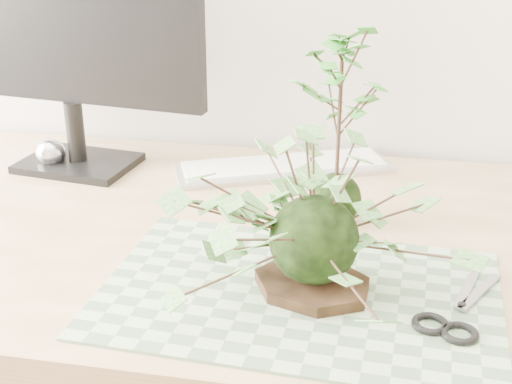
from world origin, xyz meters
TOP-DOWN VIEW (x-y plane):
  - desk at (0.05, 1.23)m, footprint 1.60×0.70m
  - cutting_mat at (0.07, 1.06)m, footprint 0.50×0.35m
  - stone_dish at (0.08, 1.07)m, footprint 0.19×0.19m
  - ivy_kokedama at (0.08, 1.07)m, footprint 0.39×0.39m
  - maple_kokedama at (0.09, 1.28)m, footprint 0.22×0.22m
  - keyboard at (-0.02, 1.47)m, footprint 0.39×0.25m
  - monitor at (-0.38, 1.43)m, footprint 0.49×0.17m
  - foil_ball at (-0.43, 1.41)m, footprint 0.05×0.05m
  - scissors at (0.26, 1.03)m, footprint 0.09×0.18m

SIDE VIEW (x-z plane):
  - desk at x=0.05m, z-range 0.28..1.02m
  - cutting_mat at x=0.07m, z-range 0.74..0.74m
  - keyboard at x=-0.02m, z-range 0.74..0.75m
  - scissors at x=0.26m, z-range 0.74..0.75m
  - stone_dish at x=0.08m, z-range 0.74..0.76m
  - foil_ball at x=-0.43m, z-range 0.74..0.79m
  - ivy_kokedama at x=0.08m, z-range 0.76..0.97m
  - maple_kokedama at x=0.09m, z-range 0.80..1.12m
  - monitor at x=-0.38m, z-range 0.77..1.20m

